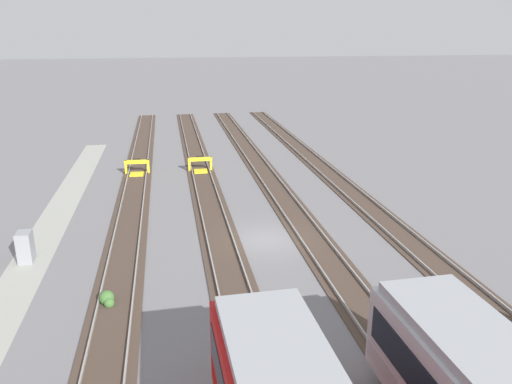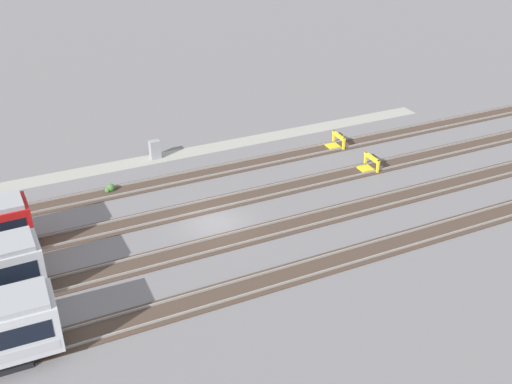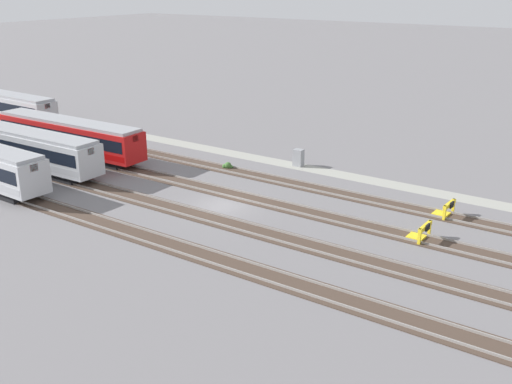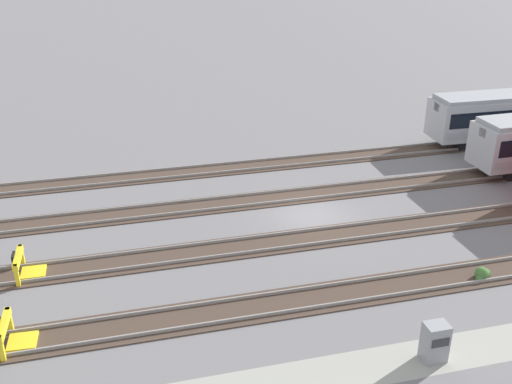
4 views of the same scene
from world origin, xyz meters
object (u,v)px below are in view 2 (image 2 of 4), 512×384
object	(u,v)px
bumper_stop_near_inner_track	(369,164)
weed_clump	(110,188)
bumper_stop_nearest_track	(336,141)
electrical_cabinet	(155,149)

from	to	relation	value
bumper_stop_near_inner_track	weed_clump	distance (m)	21.21
bumper_stop_nearest_track	bumper_stop_near_inner_track	size ratio (longest dim) A/B	1.00
electrical_cabinet	weed_clump	distance (m)	6.71
electrical_cabinet	weed_clump	world-z (taller)	electrical_cabinet
bumper_stop_nearest_track	weed_clump	size ratio (longest dim) A/B	2.18
bumper_stop_near_inner_track	weed_clump	size ratio (longest dim) A/B	2.18
bumper_stop_nearest_track	weed_clump	bearing A→B (deg)	-0.99
electrical_cabinet	bumper_stop_near_inner_track	bearing A→B (deg)	147.35
bumper_stop_nearest_track	electrical_cabinet	size ratio (longest dim) A/B	1.26
bumper_stop_near_inner_track	electrical_cabinet	bearing A→B (deg)	-32.65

